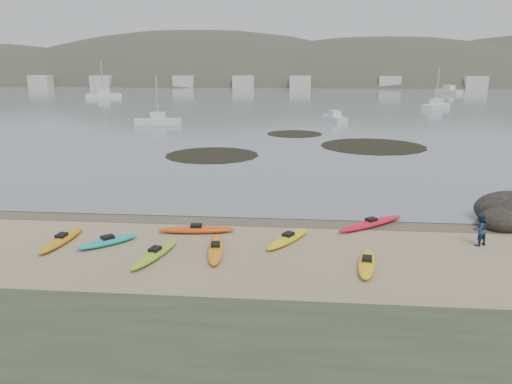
# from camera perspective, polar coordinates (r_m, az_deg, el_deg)

# --- Properties ---
(ground) EXTENTS (600.00, 600.00, 0.00)m
(ground) POSITION_cam_1_polar(r_m,az_deg,el_deg) (27.25, 0.00, -3.05)
(ground) COLOR tan
(ground) RESTS_ON ground
(wet_sand) EXTENTS (60.00, 60.00, 0.00)m
(wet_sand) POSITION_cam_1_polar(r_m,az_deg,el_deg) (26.96, -0.06, -3.24)
(wet_sand) COLOR brown
(wet_sand) RESTS_ON ground
(water) EXTENTS (1200.00, 1200.00, 0.00)m
(water) POSITION_cam_1_polar(r_m,az_deg,el_deg) (325.97, 5.01, 13.05)
(water) COLOR slate
(water) RESTS_ON ground
(kayaks) EXTENTS (17.29, 8.86, 0.34)m
(kayaks) POSITION_cam_1_polar(r_m,az_deg,el_deg) (23.48, -3.46, -5.58)
(kayaks) COLOR yellow
(kayaks) RESTS_ON ground
(person_east) EXTENTS (0.94, 0.88, 1.55)m
(person_east) POSITION_cam_1_polar(r_m,az_deg,el_deg) (25.33, 24.18, -3.92)
(person_east) COLOR navy
(person_east) RESTS_ON ground
(kelp_mats) EXTENTS (24.95, 22.41, 0.04)m
(kelp_mats) POSITION_cam_1_polar(r_m,az_deg,el_deg) (51.15, 6.10, 5.23)
(kelp_mats) COLOR black
(kelp_mats) RESTS_ON water
(moored_boats) EXTENTS (95.14, 83.53, 1.22)m
(moored_boats) POSITION_cam_1_polar(r_m,az_deg,el_deg) (112.38, 6.42, 10.53)
(moored_boats) COLOR silver
(moored_boats) RESTS_ON ground
(far_hills) EXTENTS (550.00, 135.00, 80.00)m
(far_hills) POSITION_cam_1_polar(r_m,az_deg,el_deg) (224.22, 14.91, 7.88)
(far_hills) COLOR #384235
(far_hills) RESTS_ON ground
(far_town) EXTENTS (199.00, 5.00, 4.00)m
(far_town) POSITION_cam_1_polar(r_m,az_deg,el_deg) (171.01, 6.66, 12.36)
(far_town) COLOR beige
(far_town) RESTS_ON ground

